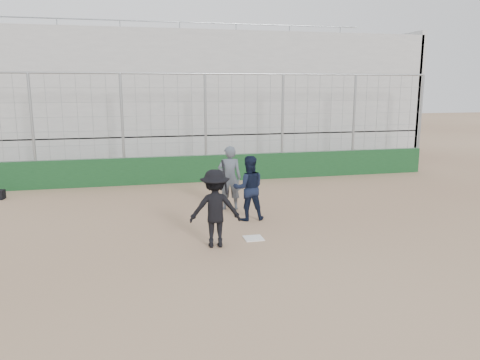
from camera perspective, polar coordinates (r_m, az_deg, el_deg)
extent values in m
plane|color=brown|center=(11.20, 1.65, -7.17)|extent=(90.00, 90.00, 0.00)
cube|color=white|center=(11.19, 1.65, -7.11)|extent=(0.44, 0.44, 0.02)
cube|color=#113819|center=(17.74, -4.14, 1.43)|extent=(18.00, 0.25, 1.00)
cylinder|color=gray|center=(17.54, -4.21, 6.26)|extent=(0.10, 0.10, 4.00)
cylinder|color=gray|center=(20.93, 21.08, 6.37)|extent=(0.10, 0.10, 4.00)
cylinder|color=gray|center=(17.48, -4.31, 12.81)|extent=(18.00, 0.07, 0.07)
cube|color=#A1A1A1|center=(22.54, -6.16, 4.30)|extent=(20.00, 6.70, 1.60)
cube|color=#A1A1A1|center=(22.37, -6.33, 11.69)|extent=(20.00, 6.70, 4.20)
cube|color=#A1A1A1|center=(25.61, 16.85, 9.45)|extent=(0.25, 6.70, 6.10)
cylinder|color=gray|center=(25.71, -7.39, 18.56)|extent=(20.00, 0.06, 0.06)
imported|color=black|center=(10.47, -3.05, -3.47)|extent=(1.20, 0.77, 1.76)
cylinder|color=black|center=(10.51, -1.90, 0.37)|extent=(0.07, 0.57, 0.71)
imported|color=black|center=(12.55, 1.07, -2.38)|extent=(0.88, 0.69, 1.15)
sphere|color=maroon|center=(12.44, 1.08, -0.29)|extent=(0.28, 0.28, 0.28)
imported|color=#49525C|center=(13.62, -1.27, -0.12)|extent=(0.75, 0.56, 1.69)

